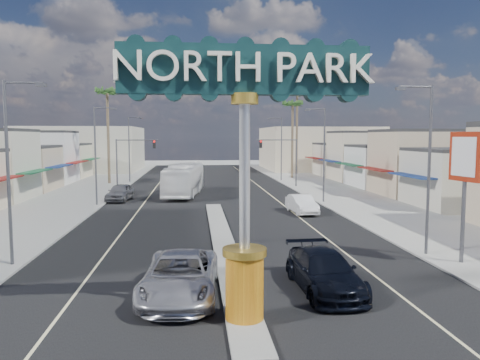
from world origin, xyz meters
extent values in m
plane|color=gray|center=(0.00, 30.00, 0.00)|extent=(160.00, 160.00, 0.00)
cube|color=black|center=(0.00, 30.00, 0.01)|extent=(20.00, 120.00, 0.01)
cube|color=gray|center=(0.00, 14.00, 0.08)|extent=(1.30, 30.00, 0.16)
cube|color=gray|center=(-14.00, 30.00, 0.06)|extent=(8.00, 120.00, 0.12)
cube|color=gray|center=(14.00, 30.00, 0.06)|extent=(8.00, 120.00, 0.12)
cube|color=beige|center=(-24.00, 43.00, 3.00)|extent=(12.00, 42.00, 6.00)
cube|color=#B7B29E|center=(24.00, 43.00, 3.00)|extent=(12.00, 42.00, 6.00)
cube|color=#B7B29E|center=(-22.00, 75.00, 4.00)|extent=(20.00, 20.00, 8.00)
cube|color=beige|center=(22.00, 75.00, 4.00)|extent=(20.00, 20.00, 8.00)
cylinder|color=#B8540E|center=(0.00, 2.00, 1.26)|extent=(1.30, 1.30, 2.20)
cylinder|color=gold|center=(0.00, 2.00, 2.49)|extent=(1.50, 1.50, 0.25)
cylinder|color=#B7B7BC|center=(0.00, 2.00, 5.01)|extent=(0.36, 0.36, 4.80)
cylinder|color=gold|center=(0.00, 2.00, 7.58)|extent=(0.90, 0.90, 0.35)
cube|color=#0E2A2C|center=(0.00, 2.00, 8.51)|extent=(8.20, 0.50, 1.60)
cylinder|color=#47474C|center=(-11.00, 44.00, 3.00)|extent=(0.18, 0.18, 6.00)
cylinder|color=#47474C|center=(-8.50, 44.00, 5.90)|extent=(5.00, 0.12, 0.12)
cube|color=black|center=(-6.50, 44.00, 5.40)|extent=(0.32, 0.32, 1.00)
sphere|color=red|center=(-6.50, 43.82, 5.72)|extent=(0.22, 0.22, 0.22)
cylinder|color=#47474C|center=(11.00, 44.00, 3.00)|extent=(0.18, 0.18, 6.00)
cylinder|color=#47474C|center=(8.50, 44.00, 5.90)|extent=(5.00, 0.12, 0.12)
cube|color=black|center=(6.50, 44.00, 5.40)|extent=(0.32, 0.32, 1.00)
sphere|color=red|center=(6.50, 43.82, 5.72)|extent=(0.22, 0.22, 0.22)
cylinder|color=#47474C|center=(-10.60, 10.00, 4.50)|extent=(0.16, 0.16, 9.00)
cylinder|color=#47474C|center=(-9.70, 10.00, 8.90)|extent=(1.80, 0.10, 0.10)
cube|color=#47474C|center=(-8.90, 10.00, 8.80)|extent=(0.50, 0.22, 0.15)
cylinder|color=#47474C|center=(-10.60, 30.00, 4.50)|extent=(0.16, 0.16, 9.00)
cylinder|color=#47474C|center=(-9.70, 30.00, 8.90)|extent=(1.80, 0.10, 0.10)
cube|color=#47474C|center=(-8.90, 30.00, 8.80)|extent=(0.50, 0.22, 0.15)
cylinder|color=#47474C|center=(-10.60, 52.00, 4.50)|extent=(0.16, 0.16, 9.00)
cylinder|color=#47474C|center=(-9.70, 52.00, 8.90)|extent=(1.80, 0.10, 0.10)
cube|color=#47474C|center=(-8.90, 52.00, 8.80)|extent=(0.50, 0.22, 0.15)
cylinder|color=#47474C|center=(10.60, 10.00, 4.50)|extent=(0.16, 0.16, 9.00)
cylinder|color=#47474C|center=(9.70, 10.00, 8.90)|extent=(1.80, 0.10, 0.10)
cube|color=#47474C|center=(8.90, 10.00, 8.80)|extent=(0.50, 0.22, 0.15)
cylinder|color=#47474C|center=(10.60, 30.00, 4.50)|extent=(0.16, 0.16, 9.00)
cylinder|color=#47474C|center=(9.70, 30.00, 8.90)|extent=(1.80, 0.10, 0.10)
cube|color=#47474C|center=(8.90, 30.00, 8.80)|extent=(0.50, 0.22, 0.15)
cylinder|color=#47474C|center=(10.60, 52.00, 4.50)|extent=(0.16, 0.16, 9.00)
cylinder|color=#47474C|center=(9.70, 52.00, 8.90)|extent=(1.80, 0.10, 0.10)
cube|color=#47474C|center=(8.90, 52.00, 8.80)|extent=(0.50, 0.22, 0.15)
cylinder|color=brown|center=(-13.00, 50.00, 6.00)|extent=(0.36, 0.36, 12.00)
cylinder|color=brown|center=(13.00, 56.00, 5.50)|extent=(0.36, 0.36, 11.00)
cylinder|color=brown|center=(15.00, 62.00, 6.50)|extent=(0.36, 0.36, 13.00)
imported|color=#B8B7BC|center=(-2.27, 4.75, 0.86)|extent=(3.29, 6.40, 1.73)
imported|color=black|center=(3.63, 5.01, 0.82)|extent=(2.53, 5.72, 1.63)
imported|color=slate|center=(-9.00, 33.34, 0.85)|extent=(2.62, 5.19, 1.69)
imported|color=white|center=(7.13, 24.21, 0.77)|extent=(1.96, 4.77, 1.54)
imported|color=white|center=(-2.80, 37.23, 1.70)|extent=(4.38, 12.50, 3.41)
cylinder|color=#47474C|center=(11.52, 8.22, 2.14)|extent=(0.20, 0.20, 4.04)
cube|color=maroon|center=(11.52, 8.22, 5.37)|extent=(0.59, 2.03, 2.42)
cube|color=white|center=(11.38, 8.20, 5.37)|extent=(0.29, 1.60, 1.92)
camera|label=1|loc=(-1.65, -13.38, 6.37)|focal=35.00mm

